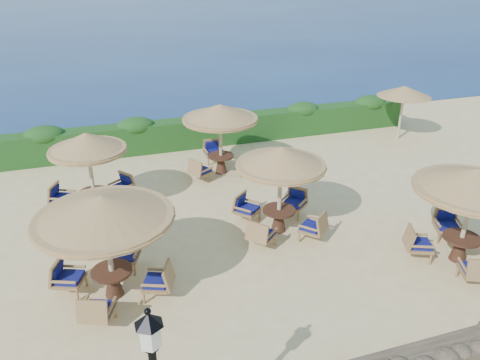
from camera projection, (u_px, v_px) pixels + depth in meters
ground at (282, 221)px, 14.37m from camera, size 120.00×120.00×0.00m
sea at (112, 12)px, 74.60m from camera, size 160.00×160.00×0.00m
hedge at (218, 130)px, 20.31m from camera, size 18.00×0.90×1.20m
extra_parasol at (404, 91)px, 20.13m from camera, size 2.30×2.30×2.41m
cafe_set_0 at (105, 226)px, 10.40m from camera, size 3.15×3.15×2.65m
cafe_set_1 at (280, 177)px, 13.15m from camera, size 2.56×2.56×2.65m
cafe_set_2 at (472, 198)px, 11.73m from camera, size 2.99×2.99×2.65m
cafe_set_3 at (89, 160)px, 14.17m from camera, size 2.76×2.60×2.65m
cafe_set_4 at (220, 124)px, 16.89m from camera, size 2.77×2.79×2.65m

